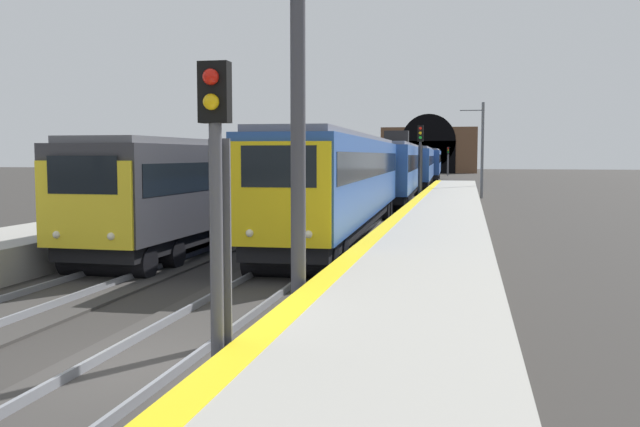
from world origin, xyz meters
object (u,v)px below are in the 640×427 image
object	(u,v)px
railway_signal_near	(217,209)
railway_signal_far	(448,158)
overhead_signal_gantry	(96,28)
railway_signal_mid	(420,157)
train_main_approaching	(409,166)
train_adjacent_platform	(290,176)
catenary_mast_near	(482,149)

from	to	relation	value
railway_signal_near	railway_signal_far	size ratio (longest dim) A/B	0.97
railway_signal_far	overhead_signal_gantry	xyz separation A→B (m)	(-98.60, 4.06, 2.97)
railway_signal_near	railway_signal_mid	size ratio (longest dim) A/B	0.85
train_main_approaching	overhead_signal_gantry	world-z (taller)	overhead_signal_gantry
train_main_approaching	railway_signal_near	distance (m)	51.21
train_adjacent_platform	railway_signal_far	distance (m)	75.25
train_adjacent_platform	railway_signal_near	size ratio (longest dim) A/B	9.15
railway_signal_far	train_adjacent_platform	bearing A→B (deg)	-4.80
train_adjacent_platform	overhead_signal_gantry	world-z (taller)	overhead_signal_gantry
railway_signal_near	railway_signal_far	distance (m)	102.96
railway_signal_near	railway_signal_mid	xyz separation A→B (m)	(37.78, 0.00, 0.53)
train_main_approaching	catenary_mast_near	world-z (taller)	catenary_mast_near
train_adjacent_platform	train_main_approaching	bearing A→B (deg)	170.17
train_main_approaching	railway_signal_near	xyz separation A→B (m)	(-51.18, -1.83, 0.28)
railway_signal_near	railway_signal_mid	bearing A→B (deg)	-180.00
train_adjacent_platform	railway_signal_far	xyz separation A→B (m)	(74.98, -6.30, 0.63)
railway_signal_far	catenary_mast_near	size ratio (longest dim) A/B	0.63
train_adjacent_platform	catenary_mast_near	world-z (taller)	catenary_mast_near
railway_signal_far	catenary_mast_near	bearing A→B (deg)	4.18
catenary_mast_near	railway_signal_far	bearing A→B (deg)	4.18
train_adjacent_platform	overhead_signal_gantry	xyz separation A→B (m)	(-23.62, -2.24, 3.60)
railway_signal_near	overhead_signal_gantry	distance (m)	6.74
catenary_mast_near	railway_signal_mid	bearing A→B (deg)	155.33
train_main_approaching	catenary_mast_near	bearing A→B (deg)	51.45
railway_signal_near	train_main_approaching	bearing A→B (deg)	-177.96
overhead_signal_gantry	catenary_mast_near	world-z (taller)	overhead_signal_gantry
railway_signal_mid	train_main_approaching	bearing A→B (deg)	-172.24
railway_signal_mid	catenary_mast_near	bearing A→B (deg)	155.33
railway_signal_far	railway_signal_near	bearing A→B (deg)	0.00
railway_signal_far	catenary_mast_near	distance (m)	56.40
train_main_approaching	railway_signal_far	size ratio (longest dim) A/B	18.58
overhead_signal_gantry	railway_signal_far	bearing A→B (deg)	-2.36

